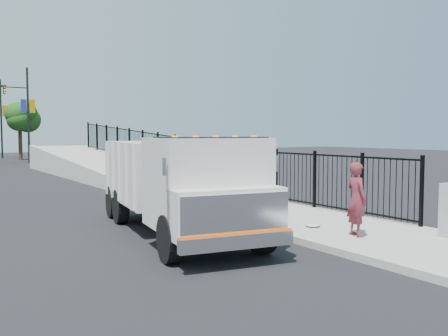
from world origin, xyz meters
TOP-DOWN VIEW (x-y plane):
  - ground at (0.00, 0.00)m, footprint 120.00×120.00m
  - sidewalk at (1.93, -2.00)m, footprint 3.55×12.00m
  - curb at (0.00, -2.00)m, footprint 0.30×12.00m
  - ramp at (2.12, 16.00)m, footprint 3.95×24.06m
  - iron_fence at (3.55, 12.00)m, footprint 0.10×28.00m
  - truck at (-1.93, 0.93)m, footprint 3.41×7.52m
  - worker at (1.28, -1.90)m, footprint 0.55×0.71m
  - debris at (1.19, -0.52)m, footprint 0.40×0.40m
  - light_pole_1 at (0.72, 34.18)m, footprint 3.78×0.22m
  - tree_1 at (1.47, 40.45)m, footprint 2.25×2.25m

SIDE VIEW (x-z plane):
  - ground at x=0.00m, z-range 0.00..0.00m
  - ramp at x=2.12m, z-range -1.60..1.60m
  - sidewalk at x=1.93m, z-range 0.00..0.12m
  - curb at x=0.00m, z-range 0.00..0.16m
  - debris at x=1.19m, z-range 0.12..0.22m
  - iron_fence at x=3.55m, z-range 0.00..1.80m
  - worker at x=1.28m, z-range 0.12..1.86m
  - truck at x=-1.93m, z-range 0.16..2.64m
  - tree_1 at x=1.47m, z-range 1.35..6.48m
  - light_pole_1 at x=0.72m, z-range 0.36..8.36m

